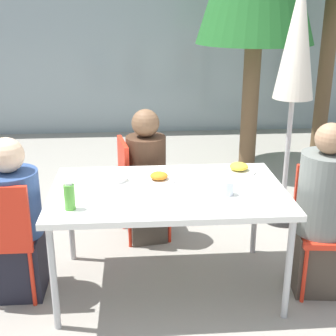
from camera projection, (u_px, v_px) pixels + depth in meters
The scene contains 15 objects.
ground_plane at pixel (168, 285), 3.40m from camera, with size 24.00×24.00×0.00m, color gray.
building_facade at pixel (147, 33), 6.99m from camera, with size 10.00×0.20×3.00m.
dining_table at pixel (168, 196), 3.17m from camera, with size 1.58×0.96×0.75m.
chair_left at pixel (4, 232), 3.07m from camera, with size 0.40×0.40×0.87m.
person_left at pixel (15, 224), 3.15m from camera, with size 0.37×0.37×1.13m.
chair_right at pixel (325, 218), 3.27m from camera, with size 0.44×0.44×0.87m.
person_right at pixel (322, 215), 3.17m from camera, with size 0.35×0.35×1.22m.
chair_far at pixel (136, 181), 3.93m from camera, with size 0.46×0.46×0.87m.
person_far at pixel (146, 179), 3.90m from camera, with size 0.34×0.34×1.14m.
closed_umbrella at pixel (297, 48), 3.88m from camera, with size 0.36×0.36×2.19m.
plate_0 at pixel (239, 168), 3.46m from camera, with size 0.25×0.25×0.07m.
plate_1 at pixel (159, 178), 3.28m from camera, with size 0.23×0.23×0.06m.
bottle at pixel (70, 196), 2.81m from camera, with size 0.07×0.07×0.18m.
drinking_cup at pixel (228, 188), 3.04m from camera, with size 0.08×0.08×0.09m.
salad_bowl at pixel (116, 177), 3.28m from camera, with size 0.15×0.15×0.06m.
Camera 1 is at (-0.22, -2.91, 1.94)m, focal length 50.00 mm.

